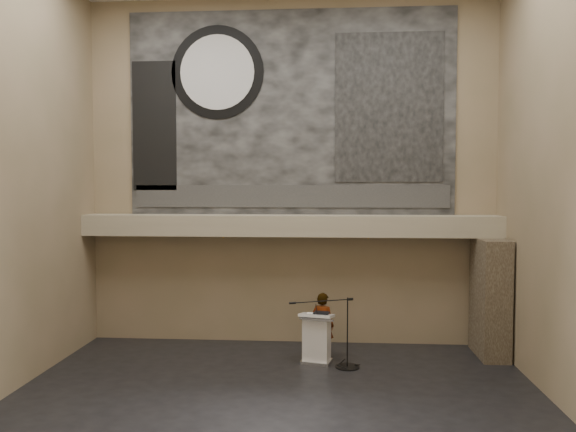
{
  "coord_description": "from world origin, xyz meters",
  "views": [
    {
      "loc": [
        0.94,
        -9.88,
        3.89
      ],
      "look_at": [
        0.0,
        3.2,
        3.2
      ],
      "focal_mm": 35.0,
      "sensor_mm": 36.0,
      "label": 1
    }
  ],
  "objects": [
    {
      "name": "mic_stand",
      "position": [
        1.32,
        2.04,
        0.24
      ],
      "size": [
        1.48,
        0.75,
        1.52
      ],
      "rotation": [
        0.0,
        0.0,
        0.38
      ],
      "color": "black",
      "rests_on": "floor"
    },
    {
      "name": "soffit",
      "position": [
        0.0,
        3.6,
        2.95
      ],
      "size": [
        10.0,
        0.8,
        0.5
      ],
      "primitive_type": "cube",
      "color": "gray",
      "rests_on": "wall_back"
    },
    {
      "name": "banner_clock_rim",
      "position": [
        -1.8,
        3.93,
        6.7
      ],
      "size": [
        2.3,
        0.02,
        2.3
      ],
      "primitive_type": "cylinder",
      "rotation": [
        1.57,
        0.0,
        0.0
      ],
      "color": "black",
      "rests_on": "banner"
    },
    {
      "name": "wall_back",
      "position": [
        0.0,
        4.0,
        4.25
      ],
      "size": [
        10.0,
        0.02,
        8.5
      ],
      "primitive_type": "cube",
      "color": "#7B6D4E",
      "rests_on": "floor"
    },
    {
      "name": "banner_building_print",
      "position": [
        2.4,
        3.93,
        5.8
      ],
      "size": [
        2.6,
        0.02,
        3.6
      ],
      "primitive_type": "cube",
      "color": "black",
      "rests_on": "banner"
    },
    {
      "name": "lectern",
      "position": [
        0.7,
        2.3,
        0.55
      ],
      "size": [
        0.81,
        0.66,
        1.13
      ],
      "rotation": [
        0.0,
        0.0,
        -0.24
      ],
      "color": "silver",
      "rests_on": "floor"
    },
    {
      "name": "sprinkler_left",
      "position": [
        -1.6,
        3.55,
        2.67
      ],
      "size": [
        0.04,
        0.04,
        0.06
      ],
      "primitive_type": "cylinder",
      "color": "#B2893D",
      "rests_on": "soffit"
    },
    {
      "name": "floor",
      "position": [
        0.0,
        0.0,
        0.0
      ],
      "size": [
        10.0,
        10.0,
        0.0
      ],
      "primitive_type": "plane",
      "color": "black",
      "rests_on": "ground"
    },
    {
      "name": "banner_brick_print",
      "position": [
        -3.4,
        3.93,
        5.4
      ],
      "size": [
        1.1,
        0.02,
        3.2
      ],
      "primitive_type": "cube",
      "color": "black",
      "rests_on": "banner"
    },
    {
      "name": "binder",
      "position": [
        0.8,
        2.31,
        1.12
      ],
      "size": [
        0.37,
        0.32,
        0.04
      ],
      "primitive_type": "cube",
      "rotation": [
        0.0,
        0.0,
        -0.2
      ],
      "color": "black",
      "rests_on": "lectern"
    },
    {
      "name": "banner",
      "position": [
        0.0,
        3.97,
        5.7
      ],
      "size": [
        8.0,
        0.05,
        5.0
      ],
      "primitive_type": "cube",
      "color": "black",
      "rests_on": "wall_back"
    },
    {
      "name": "stone_pier",
      "position": [
        4.65,
        3.15,
        1.35
      ],
      "size": [
        0.6,
        1.4,
        2.7
      ],
      "primitive_type": "cube",
      "color": "#3F3427",
      "rests_on": "floor"
    },
    {
      "name": "papers",
      "position": [
        0.57,
        2.27,
        1.1
      ],
      "size": [
        0.27,
        0.33,
        0.0
      ],
      "primitive_type": "cube",
      "rotation": [
        0.0,
        0.0,
        -0.2
      ],
      "color": "white",
      "rests_on": "lectern"
    },
    {
      "name": "wall_left",
      "position": [
        -5.0,
        0.0,
        4.25
      ],
      "size": [
        0.02,
        8.0,
        8.5
      ],
      "primitive_type": "cube",
      "color": "#7B6D4E",
      "rests_on": "floor"
    },
    {
      "name": "wall_right",
      "position": [
        5.0,
        0.0,
        4.25
      ],
      "size": [
        0.02,
        8.0,
        8.5
      ],
      "primitive_type": "cube",
      "color": "#7B6D4E",
      "rests_on": "floor"
    },
    {
      "name": "wall_front",
      "position": [
        0.0,
        -4.0,
        4.25
      ],
      "size": [
        10.0,
        0.02,
        8.5
      ],
      "primitive_type": "cube",
      "color": "#7B6D4E",
      "rests_on": "floor"
    },
    {
      "name": "speaker_person",
      "position": [
        0.82,
        2.75,
        0.74
      ],
      "size": [
        0.64,
        0.55,
        1.48
      ],
      "primitive_type": "imported",
      "rotation": [
        0.0,
        0.0,
        2.72
      ],
      "color": "white",
      "rests_on": "floor"
    },
    {
      "name": "banner_clock_face",
      "position": [
        -1.8,
        3.91,
        6.7
      ],
      "size": [
        1.84,
        0.02,
        1.84
      ],
      "primitive_type": "cylinder",
      "rotation": [
        1.57,
        0.0,
        0.0
      ],
      "color": "silver",
      "rests_on": "banner"
    },
    {
      "name": "sprinkler_right",
      "position": [
        1.9,
        3.55,
        2.67
      ],
      "size": [
        0.04,
        0.04,
        0.06
      ],
      "primitive_type": "cylinder",
      "color": "#B2893D",
      "rests_on": "soffit"
    },
    {
      "name": "banner_text_strip",
      "position": [
        0.0,
        3.93,
        3.65
      ],
      "size": [
        7.76,
        0.02,
        0.55
      ],
      "primitive_type": "cube",
      "color": "#2E2E2E",
      "rests_on": "banner"
    }
  ]
}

